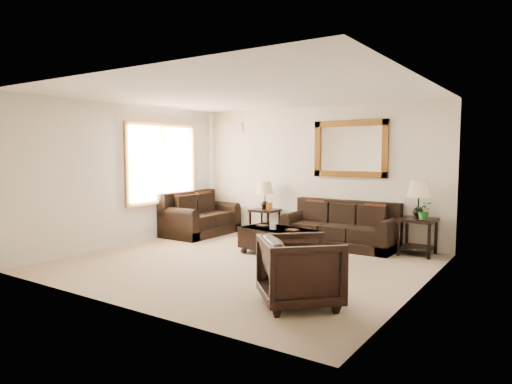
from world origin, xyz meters
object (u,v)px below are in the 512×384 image
Objects in this scene: end_table_left at (265,201)px; coffee_table at (278,238)px; sofa at (341,230)px; armchair at (300,268)px; loveseat at (199,219)px; end_table_right at (418,207)px.

end_table_left reaches higher than coffee_table.
armchair is (0.94, -3.38, 0.14)m from sofa.
loveseat reaches higher than sofa.
armchair is at bearing -51.98° from end_table_left.
sofa is 2.35× the size of armchair.
end_table_left is 1.30× the size of armchair.
end_table_left is at bearing 176.49° from sofa.
coffee_table is at bearing -106.66° from loveseat.
end_table_right is 0.89× the size of coffee_table.
loveseat is at bearing -154.51° from end_table_left.
sofa is 1.62× the size of end_table_right.
sofa is 1.44× the size of coffee_table.
end_table_right reaches higher than loveseat.
end_table_right is at bearing 3.30° from sofa.
loveseat is 4.96m from armchair.
sofa is at bearing -3.51° from end_table_left.
coffee_table is at bearing -7.11° from armchair.
armchair is (1.57, -2.13, 0.16)m from coffee_table.
end_table_right is 2.49m from coffee_table.
sofa is 1.40m from coffee_table.
end_table_right is at bearing -0.53° from end_table_left.
loveseat is 1.84× the size of armchair.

